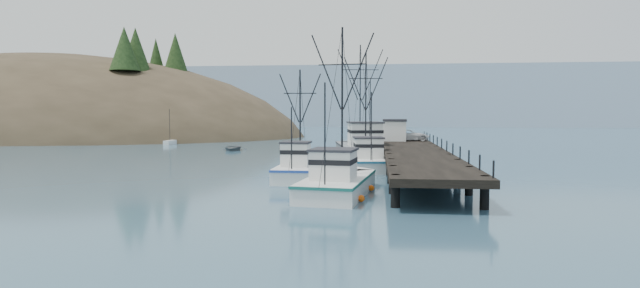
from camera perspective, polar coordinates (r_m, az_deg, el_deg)
The scene contains 13 objects.
ground at distance 35.98m, azimuth -10.20°, elevation -5.55°, with size 400.00×400.00×0.00m, color #30536A.
pier at distance 50.30m, azimuth 10.77°, elevation -0.98°, with size 6.00×44.00×2.00m.
headland at distance 141.60m, azimuth -30.49°, elevation -0.96°, with size 134.80×78.00×51.00m.
distant_ridge at distance 204.07m, azimuth 6.47°, elevation 2.08°, with size 360.00×40.00×26.00m, color #9EB2C6.
distant_ridge_far at distance 224.76m, azimuth -6.39°, elevation 2.23°, with size 180.00×25.00×18.00m, color silver.
moored_sailboats at distance 102.36m, azimuth -20.13°, elevation 0.46°, with size 19.14×19.92×6.35m.
trawler_near at distance 35.10m, azimuth 2.16°, elevation -4.37°, with size 5.22×12.13×12.10m.
trawler_mid at distance 42.62m, azimuth -2.46°, elevation -2.94°, with size 3.27×9.51×9.71m.
trawler_far at distance 50.73m, azimuth 5.34°, elevation -1.88°, with size 5.06×12.03×12.13m.
work_vessel at distance 59.40m, azimuth 4.80°, elevation -0.67°, with size 7.54×17.29×14.16m.
pier_shed at distance 64.86m, azimuth 8.51°, elevation 1.61°, with size 3.00×3.20×2.80m.
pickup_truck at distance 65.17m, azimuth 10.16°, elevation 0.99°, with size 2.37×5.15×1.43m, color silver.
motorboat at distance 75.24m, azimuth -9.94°, elevation -0.72°, with size 3.60×5.05×1.05m, color #51575A.
Camera 1 is at (10.28, -33.99, 5.76)m, focal length 28.00 mm.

